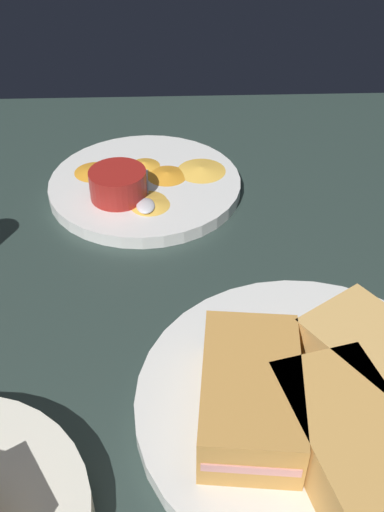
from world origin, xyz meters
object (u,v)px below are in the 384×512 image
(sandwich_half_near, at_px, (250,394))
(plate_chips_companion, at_px, (145,185))
(plate_sandwich_main, at_px, (312,405))
(spoon_by_dark_ramekin, at_px, (335,412))
(sandwich_half_extra, at_px, (382,367))
(ramekin_light_gravy, at_px, (118,183))
(sandwich_half_far, at_px, (348,439))
(spoon_by_gravy_ramekin, at_px, (145,200))

(sandwich_half_near, bearing_deg, plate_chips_companion, 14.41)
(plate_sandwich_main, relative_size, spoon_by_dark_ramekin, 3.01)
(sandwich_half_near, xyz_separation_m, sandwich_half_extra, (0.02, -0.11, 0.00))
(spoon_by_dark_ramekin, bearing_deg, sandwich_half_extra, -56.44)
(ramekin_light_gravy, bearing_deg, plate_sandwich_main, -150.21)
(plate_sandwich_main, distance_m, sandwich_half_extra, 0.06)
(sandwich_half_extra, distance_m, spoon_by_dark_ramekin, 0.05)
(sandwich_half_near, relative_size, sandwich_half_extra, 0.93)
(spoon_by_dark_ramekin, bearing_deg, plate_chips_companion, 23.90)
(sandwich_half_far, bearing_deg, plate_sandwich_main, 11.74)
(plate_chips_companion, distance_m, ramekin_light_gravy, 0.05)
(plate_sandwich_main, distance_m, spoon_by_gravy_ramekin, 0.33)
(plate_chips_companion, height_order, spoon_by_gravy_ramekin, spoon_by_gravy_ramekin)
(sandwich_half_far, distance_m, ramekin_light_gravy, 0.41)
(spoon_by_gravy_ramekin, bearing_deg, sandwich_half_near, -163.67)
(sandwich_half_near, distance_m, spoon_by_dark_ramekin, 0.07)
(sandwich_half_far, distance_m, spoon_by_dark_ramekin, 0.04)
(plate_sandwich_main, distance_m, spoon_by_dark_ramekin, 0.02)
(spoon_by_dark_ramekin, distance_m, spoon_by_gravy_ramekin, 0.35)
(sandwich_half_far, xyz_separation_m, ramekin_light_gravy, (0.36, 0.19, -0.01))
(plate_sandwich_main, relative_size, sandwich_half_far, 2.02)
(plate_sandwich_main, xyz_separation_m, plate_chips_companion, (0.35, 0.15, 0.00))
(spoon_by_dark_ramekin, bearing_deg, sandwich_half_far, 176.63)
(sandwich_half_extra, distance_m, spoon_by_gravy_ramekin, 0.35)
(sandwich_half_extra, bearing_deg, ramekin_light_gravy, 37.89)
(sandwich_half_extra, xyz_separation_m, ramekin_light_gravy, (0.30, 0.23, -0.01))
(plate_sandwich_main, height_order, plate_chips_companion, same)
(spoon_by_dark_ramekin, xyz_separation_m, ramekin_light_gravy, (0.32, 0.19, 0.02))
(sandwich_half_far, xyz_separation_m, spoon_by_gravy_ramekin, (0.35, 0.16, -0.02))
(sandwich_half_near, relative_size, spoon_by_gravy_ramekin, 1.41)
(sandwich_half_near, xyz_separation_m, sandwich_half_far, (-0.04, -0.07, 0.00))
(sandwich_half_near, xyz_separation_m, plate_chips_companion, (0.36, 0.09, -0.03))
(spoon_by_gravy_ramekin, bearing_deg, sandwich_half_far, -155.97)
(sandwich_half_extra, relative_size, ramekin_light_gravy, 2.18)
(sandwich_half_extra, bearing_deg, plate_sandwich_main, 101.74)
(sandwich_half_near, bearing_deg, ramekin_light_gravy, 20.86)
(plate_sandwich_main, relative_size, ramekin_light_gravy, 4.28)
(ramekin_light_gravy, xyz_separation_m, spoon_by_gravy_ramekin, (-0.01, -0.03, -0.02))
(sandwich_half_extra, xyz_separation_m, spoon_by_dark_ramekin, (-0.03, 0.04, -0.02))
(plate_sandwich_main, height_order, sandwich_half_extra, sandwich_half_extra)
(sandwich_half_near, relative_size, sandwich_half_far, 0.96)
(sandwich_half_far, relative_size, spoon_by_dark_ramekin, 1.49)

